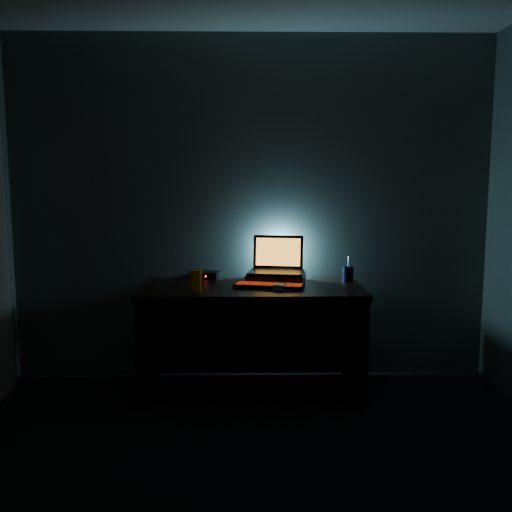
% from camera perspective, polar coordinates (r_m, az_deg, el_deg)
% --- Properties ---
extents(room, '(3.50, 4.00, 2.50)m').
position_cam_1_polar(room, '(2.20, 0.03, 1.86)').
color(room, black).
rests_on(room, ground).
extents(desk, '(1.50, 0.70, 0.75)m').
position_cam_1_polar(desk, '(3.98, -0.44, -6.53)').
color(desk, black).
rests_on(desk, ground).
extents(riser, '(0.44, 0.36, 0.06)m').
position_cam_1_polar(riser, '(4.02, 2.01, -2.19)').
color(riser, black).
rests_on(riser, desk).
extents(laptop, '(0.42, 0.34, 0.26)m').
position_cam_1_polar(laptop, '(4.06, 2.10, -0.81)').
color(laptop, black).
rests_on(laptop, riser).
extents(keyboard, '(0.48, 0.25, 0.03)m').
position_cam_1_polar(keyboard, '(3.81, 1.32, -2.99)').
color(keyboard, black).
rests_on(keyboard, desk).
extents(mousepad, '(0.27, 0.26, 0.00)m').
position_cam_1_polar(mousepad, '(3.77, 2.40, -3.31)').
color(mousepad, '#0D0E5C').
rests_on(mousepad, desk).
extents(mouse, '(0.09, 0.12, 0.03)m').
position_cam_1_polar(mouse, '(3.76, 2.40, -3.03)').
color(mouse, gray).
rests_on(mouse, mousepad).
extents(pen_cup, '(0.08, 0.08, 0.11)m').
position_cam_1_polar(pen_cup, '(4.07, 9.17, -1.82)').
color(pen_cup, black).
rests_on(pen_cup, desk).
extents(juice_glass, '(0.08, 0.08, 0.14)m').
position_cam_1_polar(juice_glass, '(3.72, -6.04, -2.45)').
color(juice_glass, '#F79E0D').
rests_on(juice_glass, desk).
extents(router, '(0.19, 0.18, 0.05)m').
position_cam_1_polar(router, '(4.17, -4.65, -1.90)').
color(router, black).
rests_on(router, desk).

